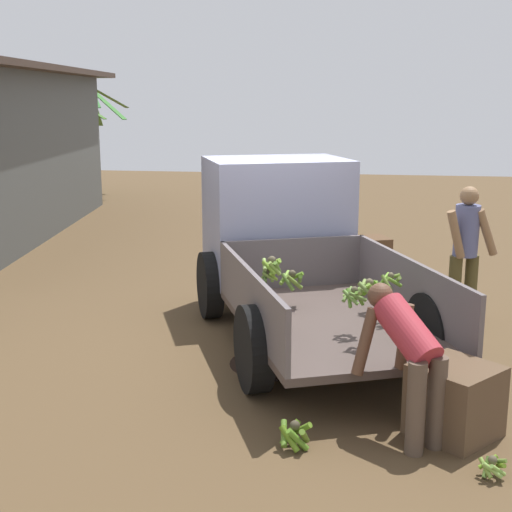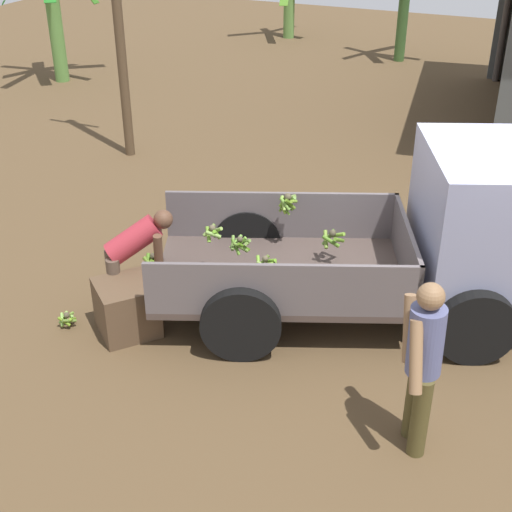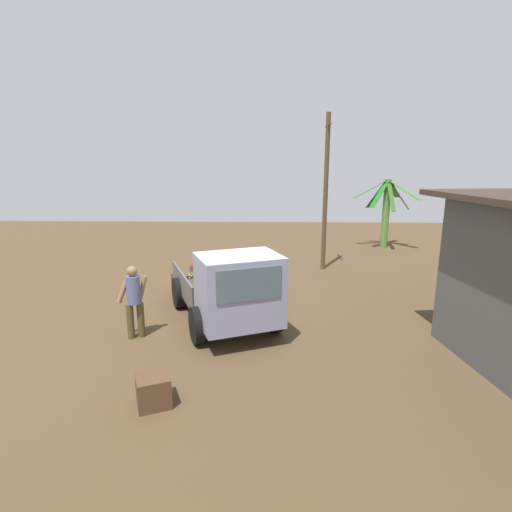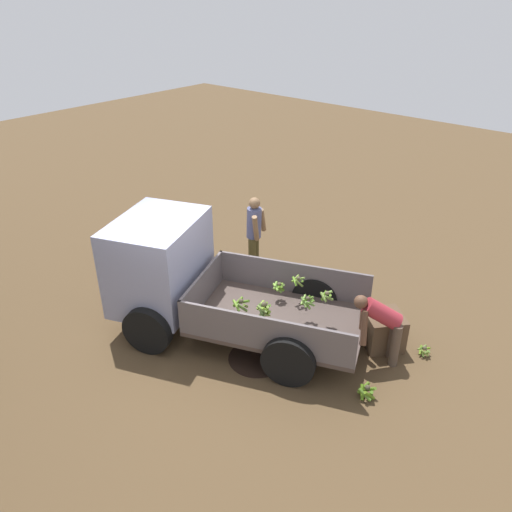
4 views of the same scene
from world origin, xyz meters
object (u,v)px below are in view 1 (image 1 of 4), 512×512
(person_worker_loading, at_px, (408,353))
(wooden_crate_1, at_px, (371,253))
(banana_bunch_on_ground_0, at_px, (294,434))
(wooden_crate_0, at_px, (455,400))
(person_foreground_visitor, at_px, (466,247))
(cargo_truck, at_px, (286,239))
(banana_bunch_on_ground_1, at_px, (492,465))

(person_worker_loading, relative_size, wooden_crate_1, 2.33)
(banana_bunch_on_ground_0, xyz_separation_m, wooden_crate_1, (6.41, -0.65, 0.14))
(wooden_crate_0, xyz_separation_m, wooden_crate_1, (5.97, 0.65, -0.04))
(person_foreground_visitor, bearing_deg, cargo_truck, -107.43)
(person_worker_loading, bearing_deg, wooden_crate_0, -110.05)
(person_foreground_visitor, distance_m, banana_bunch_on_ground_0, 4.25)
(banana_bunch_on_ground_0, xyz_separation_m, wooden_crate_0, (0.44, -1.30, 0.18))
(person_foreground_visitor, distance_m, wooden_crate_0, 3.42)
(wooden_crate_0, bearing_deg, wooden_crate_1, 6.26)
(banana_bunch_on_ground_0, distance_m, banana_bunch_on_ground_1, 1.53)
(person_foreground_visitor, height_order, banana_bunch_on_ground_0, person_foreground_visitor)
(person_foreground_visitor, xyz_separation_m, wooden_crate_1, (2.64, 1.14, -0.69))
(banana_bunch_on_ground_0, distance_m, wooden_crate_0, 1.39)
(person_worker_loading, height_order, wooden_crate_0, person_worker_loading)
(wooden_crate_0, relative_size, wooden_crate_1, 1.15)
(banana_bunch_on_ground_0, relative_size, wooden_crate_1, 0.53)
(cargo_truck, relative_size, person_foreground_visitor, 2.73)
(person_foreground_visitor, bearing_deg, banana_bunch_on_ground_0, -49.90)
(wooden_crate_1, bearing_deg, banana_bunch_on_ground_0, 174.24)
(banana_bunch_on_ground_0, bearing_deg, wooden_crate_0, -71.13)
(banana_bunch_on_ground_1, distance_m, wooden_crate_1, 6.71)
(person_foreground_visitor, bearing_deg, wooden_crate_1, 178.87)
(cargo_truck, bearing_deg, banana_bunch_on_ground_0, 165.49)
(cargo_truck, height_order, banana_bunch_on_ground_1, cargo_truck)
(wooden_crate_0, height_order, wooden_crate_1, wooden_crate_0)
(cargo_truck, distance_m, person_worker_loading, 3.47)
(cargo_truck, xyz_separation_m, banana_bunch_on_ground_1, (-3.73, -1.97, -0.93))
(banana_bunch_on_ground_0, relative_size, wooden_crate_0, 0.45)
(cargo_truck, xyz_separation_m, wooden_crate_1, (2.92, -1.11, -0.78))
(person_worker_loading, relative_size, banana_bunch_on_ground_0, 4.44)
(cargo_truck, bearing_deg, wooden_crate_0, -171.98)
(banana_bunch_on_ground_1, distance_m, wooden_crate_0, 0.74)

